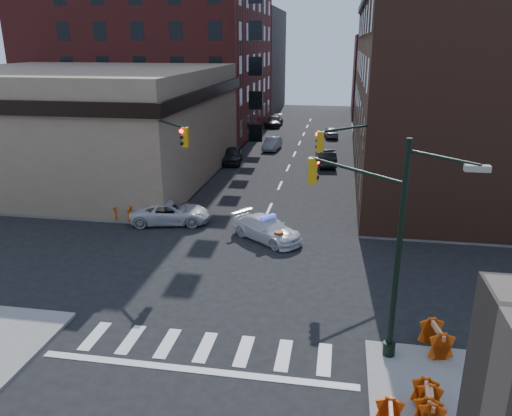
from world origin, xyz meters
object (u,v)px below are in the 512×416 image
at_px(pedestrian_b, 130,192).
at_px(barrel_bank, 186,210).
at_px(parked_car_wnear, 232,155).
at_px(barricade_nw_a, 125,213).
at_px(pedestrian_a, 138,208).
at_px(parked_car_wfar, 272,144).
at_px(barrel_road, 279,240).
at_px(barricade_se_a, 436,339).
at_px(police_car, 267,229).
at_px(pickup, 170,213).
at_px(parked_car_enear, 326,157).

xyz_separation_m(pedestrian_b, barrel_bank, (4.55, -1.62, -0.54)).
xyz_separation_m(parked_car_wnear, barricade_nw_a, (-3.18, -17.32, -0.08)).
bearing_deg(pedestrian_a, parked_car_wnear, 119.56).
distance_m(parked_car_wfar, barricade_nw_a, 24.92).
bearing_deg(barrel_road, parked_car_wfar, 98.78).
bearing_deg(pedestrian_a, barrel_road, 21.64).
bearing_deg(barrel_road, barricade_se_a, -52.50).
bearing_deg(police_car, barrel_bank, 99.13).
distance_m(police_car, parked_car_wfar, 25.71).
bearing_deg(police_car, pickup, 111.55).
xyz_separation_m(barrel_road, barrel_bank, (-6.70, 4.12, -0.03)).
bearing_deg(parked_car_enear, parked_car_wfar, -53.72).
height_order(police_car, pickup, pickup).
bearing_deg(parked_car_enear, police_car, 74.79).
bearing_deg(parked_car_enear, barricade_nw_a, 48.83).
height_order(pickup, parked_car_wnear, parked_car_wnear).
xyz_separation_m(parked_car_wfar, parked_car_enear, (5.93, -6.22, 0.11)).
bearing_deg(barricade_nw_a, pedestrian_a, 32.61).
bearing_deg(parked_car_wnear, parked_car_enear, -3.45).
relative_size(police_car, barrel_bank, 5.16).
distance_m(police_car, parked_car_wnear, 19.66).
xyz_separation_m(pedestrian_b, barricade_se_a, (18.23, -14.84, -0.33)).
height_order(parked_car_wnear, barrel_road, parked_car_wnear).
bearing_deg(pickup, pedestrian_b, 41.17).
relative_size(police_car, parked_car_wfar, 1.15).
height_order(parked_car_enear, barrel_bank, parked_car_enear).
distance_m(parked_car_wnear, barricade_se_a, 32.04).
xyz_separation_m(parked_car_wnear, pedestrian_b, (-4.23, -13.97, 0.25)).
xyz_separation_m(pedestrian_b, barricade_nw_a, (1.06, -3.35, -0.33)).
xyz_separation_m(pickup, parked_car_enear, (9.14, 17.52, 0.08)).
height_order(pickup, parked_car_wfar, pickup).
height_order(parked_car_wnear, pedestrian_a, pedestrian_a).
bearing_deg(police_car, parked_car_wnear, 55.06).
relative_size(pedestrian_a, barrel_road, 1.63).
xyz_separation_m(police_car, barrel_road, (0.83, -1.05, -0.20)).
relative_size(parked_car_enear, barrel_road, 4.89).
bearing_deg(barrel_road, barrel_bank, 148.41).
relative_size(pickup, barrel_road, 5.21).
xyz_separation_m(barrel_road, barricade_se_a, (6.99, -9.10, 0.19)).
relative_size(parked_car_wnear, parked_car_enear, 0.93).
bearing_deg(parked_car_wnear, pedestrian_b, -114.32).
relative_size(barrel_road, barricade_se_a, 0.70).
bearing_deg(barricade_nw_a, pickup, 19.83).
bearing_deg(pedestrian_a, pickup, 40.89).
distance_m(pickup, barrel_bank, 1.47).
distance_m(pedestrian_a, barrel_road, 9.80).
bearing_deg(barrel_road, police_car, 128.30).
xyz_separation_m(pedestrian_a, barricade_se_a, (16.40, -11.79, -0.27)).
height_order(police_car, barrel_bank, police_car).
bearing_deg(barrel_bank, barricade_nw_a, -153.69).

